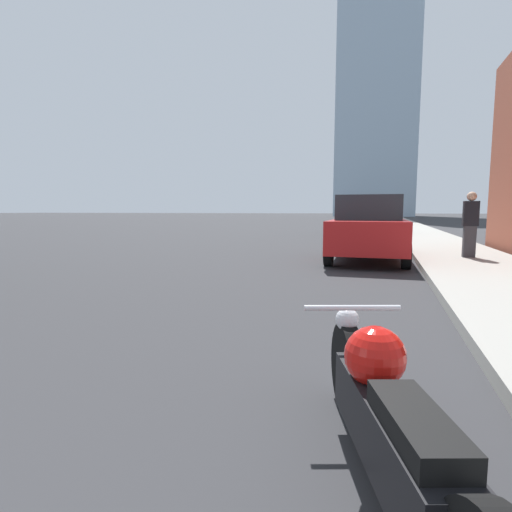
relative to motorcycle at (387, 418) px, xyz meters
The scene contains 7 objects.
sidewalk 35.95m from the motorcycle, 86.68° to the left, with size 2.56×240.00×0.15m.
distant_tower 109.18m from the motorcycle, 91.24° to the left, with size 17.83×17.83×84.74m.
motorcycle is the anchor object (origin of this frame).
parked_car_red 9.19m from the motorcycle, 92.54° to the left, with size 2.03×4.12×1.75m.
parked_car_black 21.03m from the motorcycle, 91.44° to the left, with size 2.19×4.74×1.79m.
parked_car_white 34.20m from the motorcycle, 90.36° to the left, with size 1.94×4.51×1.82m.
pedestrian 9.83m from the motorcycle, 77.60° to the left, with size 0.36×0.24×1.68m.
Camera 1 is at (3.16, 2.21, 1.36)m, focal length 28.00 mm.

